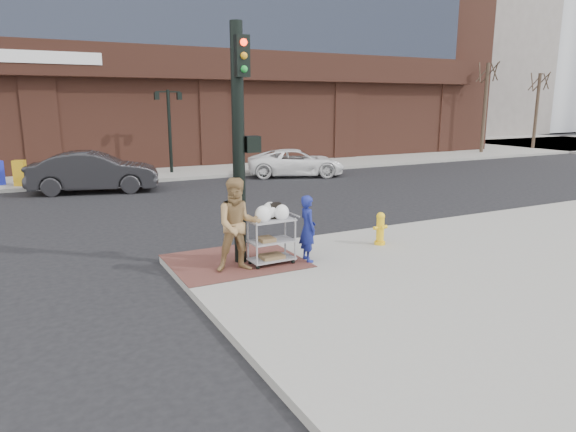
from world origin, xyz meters
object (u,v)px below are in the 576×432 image
sedan_dark (94,172)px  fire_hydrant (380,228)px  woman_blue (308,228)px  utility_cart (272,237)px  pedestrian_tan (238,225)px  traffic_signal_pole (240,138)px  lamp_post (169,122)px  minivan_white (296,163)px

sedan_dark → fire_hydrant: sedan_dark is taller
woman_blue → sedan_dark: bearing=19.7°
fire_hydrant → utility_cart: bearing=-176.4°
sedan_dark → fire_hydrant: bearing=-142.9°
pedestrian_tan → traffic_signal_pole: bearing=72.8°
utility_cart → sedan_dark: bearing=99.6°
utility_cart → fire_hydrant: size_ratio=1.66×
lamp_post → minivan_white: bearing=-30.0°
traffic_signal_pole → utility_cart: traffic_signal_pole is taller
woman_blue → traffic_signal_pole: bearing=72.7°
pedestrian_tan → fire_hydrant: (3.82, 0.28, -0.56)m
woman_blue → lamp_post: bearing=2.4°
woman_blue → minivan_white: size_ratio=0.31×
traffic_signal_pole → fire_hydrant: bearing=-3.9°
traffic_signal_pole → utility_cart: (0.51, -0.43, -2.08)m
lamp_post → sedan_dark: (-4.04, -3.43, -1.80)m
woman_blue → minivan_white: bearing=-20.6°
sedan_dark → fire_hydrant: 13.08m
sedan_dark → minivan_white: bearing=-73.9°
traffic_signal_pole → woman_blue: traffic_signal_pole is taller
traffic_signal_pole → pedestrian_tan: (-0.28, -0.52, -1.71)m
traffic_signal_pole → minivan_white: bearing=57.1°
lamp_post → pedestrian_tan: lamp_post is taller
woman_blue → fire_hydrant: (2.23, 0.34, -0.32)m
pedestrian_tan → utility_cart: size_ratio=1.45×
lamp_post → sedan_dark: lamp_post is taller
traffic_signal_pole → fire_hydrant: 4.21m
traffic_signal_pole → pedestrian_tan: 1.81m
sedan_dark → utility_cart: (2.07, -12.23, -0.06)m
pedestrian_tan → utility_cart: (0.79, 0.09, -0.36)m
woman_blue → sedan_dark: (-2.87, 12.38, -0.06)m
minivan_white → lamp_post: bearing=81.4°
lamp_post → sedan_dark: size_ratio=0.80×
minivan_white → utility_cart: (-7.34, -12.55, 0.10)m
lamp_post → pedestrian_tan: bearing=-99.9°
pedestrian_tan → fire_hydrant: 3.88m
lamp_post → traffic_signal_pole: size_ratio=0.80×
pedestrian_tan → utility_cart: 0.87m
utility_cart → woman_blue: bearing=-10.7°
pedestrian_tan → fire_hydrant: size_ratio=2.41×
sedan_dark → fire_hydrant: size_ratio=6.17×
woman_blue → sedan_dark: sedan_dark is taller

